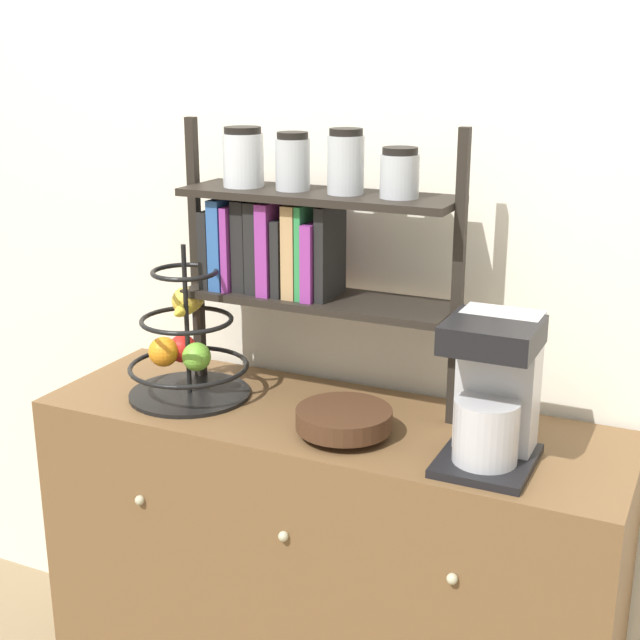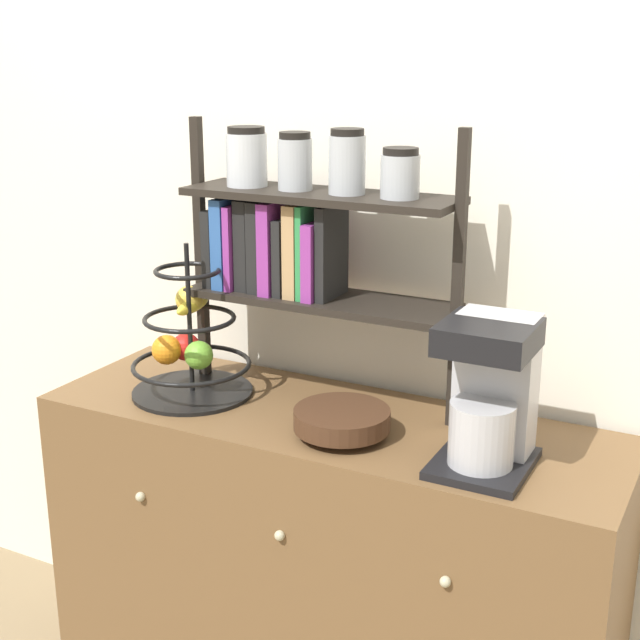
{
  "view_description": "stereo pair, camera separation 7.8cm",
  "coord_description": "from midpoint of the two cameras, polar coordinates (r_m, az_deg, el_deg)",
  "views": [
    {
      "loc": [
        0.82,
        -1.56,
        1.75
      ],
      "look_at": [
        -0.02,
        0.23,
        1.14
      ],
      "focal_mm": 50.0,
      "sensor_mm": 36.0,
      "label": 1
    },
    {
      "loc": [
        0.89,
        -1.53,
        1.75
      ],
      "look_at": [
        -0.02,
        0.23,
        1.14
      ],
      "focal_mm": 50.0,
      "sensor_mm": 36.0,
      "label": 2
    }
  ],
  "objects": [
    {
      "name": "coffee_maker",
      "position": [
        1.89,
        9.87,
        -4.49
      ],
      "size": [
        0.19,
        0.23,
        0.32
      ],
      "color": "black",
      "rests_on": "sideboard"
    },
    {
      "name": "wooden_bowl",
      "position": [
        2.03,
        0.44,
        -6.44
      ],
      "size": [
        0.22,
        0.22,
        0.06
      ],
      "color": "#422819",
      "rests_on": "sideboard"
    },
    {
      "name": "sideboard",
      "position": [
        2.36,
        -0.51,
        -16.32
      ],
      "size": [
        1.42,
        0.48,
        0.9
      ],
      "color": "brown",
      "rests_on": "ground_plane"
    },
    {
      "name": "wall_back",
      "position": [
        2.27,
        2.47,
        5.62
      ],
      "size": [
        7.0,
        0.05,
        2.6
      ],
      "primitive_type": "cube",
      "color": "silver",
      "rests_on": "ground_plane"
    },
    {
      "name": "fruit_stand",
      "position": [
        2.27,
        -9.55,
        -1.8
      ],
      "size": [
        0.31,
        0.31,
        0.39
      ],
      "color": "black",
      "rests_on": "sideboard"
    },
    {
      "name": "shelf_hutch",
      "position": [
        2.16,
        -2.76,
        5.74
      ],
      "size": [
        0.72,
        0.2,
        0.68
      ],
      "color": "black",
      "rests_on": "sideboard"
    }
  ]
}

